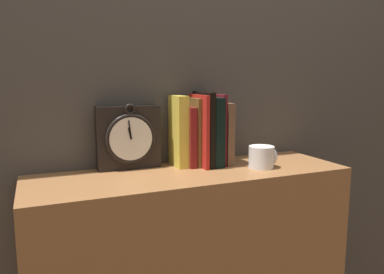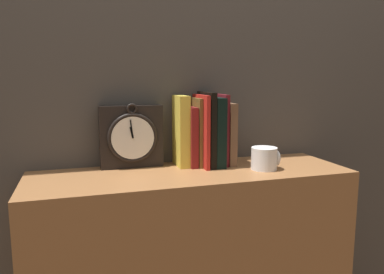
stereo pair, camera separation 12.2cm
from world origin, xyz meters
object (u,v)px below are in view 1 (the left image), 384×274
object	(u,v)px
book_slot1_maroon	(187,136)
book_slot5_black	(211,131)
book_slot4_black	(204,129)
book_slot7_brown	(222,133)
book_slot0_yellow	(178,131)
book_slot3_red	(198,131)
clock	(129,138)
book_slot2_brown	(193,132)
book_slot6_maroon	(217,129)
mug	(262,157)

from	to	relation	value
book_slot1_maroon	book_slot5_black	xyz separation A→B (m)	(0.09, -0.02, 0.02)
book_slot4_black	book_slot7_brown	distance (m)	0.08
book_slot0_yellow	book_slot3_red	distance (m)	0.07
book_slot7_brown	book_slot5_black	bearing A→B (deg)	-171.58
clock	book_slot2_brown	xyz separation A→B (m)	(0.22, -0.03, 0.01)
clock	book_slot5_black	bearing A→B (deg)	-9.24
clock	book_slot4_black	bearing A→B (deg)	-10.17
book_slot3_red	book_slot4_black	world-z (taller)	book_slot4_black
book_slot0_yellow	book_slot6_maroon	distance (m)	0.14
clock	book_slot1_maroon	distance (m)	0.20
clock	book_slot7_brown	distance (m)	0.34
book_slot7_brown	clock	bearing A→B (deg)	173.35
book_slot6_maroon	book_slot7_brown	size ratio (longest dim) A/B	1.14
book_slot1_maroon	book_slot2_brown	xyz separation A→B (m)	(0.02, -0.00, 0.02)
book_slot1_maroon	mug	world-z (taller)	book_slot1_maroon
book_slot2_brown	mug	world-z (taller)	book_slot2_brown
book_slot1_maroon	book_slot6_maroon	distance (m)	0.11
book_slot1_maroon	clock	bearing A→B (deg)	171.27
clock	book_slot5_black	distance (m)	0.29
book_slot5_black	book_slot7_brown	distance (m)	0.05
book_slot4_black	mug	bearing A→B (deg)	-34.72
book_slot0_yellow	book_slot3_red	size ratio (longest dim) A/B	0.99
book_slot6_maroon	book_slot4_black	bearing A→B (deg)	-170.38
book_slot3_red	mug	distance (m)	0.24
clock	book_slot4_black	xyz separation A→B (m)	(0.26, -0.05, 0.02)
book_slot1_maroon	book_slot7_brown	size ratio (longest dim) A/B	0.95
book_slot5_black	book_slot0_yellow	bearing A→B (deg)	169.71
book_slot7_brown	book_slot0_yellow	bearing A→B (deg)	175.28
book_slot2_brown	book_slot4_black	distance (m)	0.04
clock	book_slot1_maroon	size ratio (longest dim) A/B	1.08
book_slot7_brown	mug	bearing A→B (deg)	-53.98
book_slot6_maroon	mug	distance (m)	0.19
book_slot7_brown	book_slot4_black	bearing A→B (deg)	-174.90
clock	book_slot3_red	bearing A→B (deg)	-11.75
book_slot2_brown	book_slot5_black	size ratio (longest dim) A/B	0.99
book_slot1_maroon	book_slot3_red	world-z (taller)	book_slot3_red
book_slot7_brown	book_slot6_maroon	bearing A→B (deg)	173.57
book_slot4_black	book_slot6_maroon	distance (m)	0.06
book_slot2_brown	book_slot5_black	xyz separation A→B (m)	(0.06, -0.01, 0.00)
book_slot0_yellow	book_slot4_black	xyz separation A→B (m)	(0.09, -0.02, 0.01)
book_slot7_brown	mug	size ratio (longest dim) A/B	2.37
clock	book_slot1_maroon	bearing A→B (deg)	-8.73
book_slot2_brown	book_slot3_red	distance (m)	0.02
book_slot2_brown	book_slot5_black	world-z (taller)	book_slot5_black
book_slot2_brown	book_slot4_black	xyz separation A→B (m)	(0.04, -0.01, 0.01)
book_slot1_maroon	book_slot3_red	distance (m)	0.04
book_slot0_yellow	book_slot4_black	world-z (taller)	book_slot4_black
book_slot4_black	mug	xyz separation A→B (m)	(0.17, -0.12, -0.09)
mug	book_slot0_yellow	bearing A→B (deg)	151.74
book_slot3_red	book_slot4_black	bearing A→B (deg)	7.63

